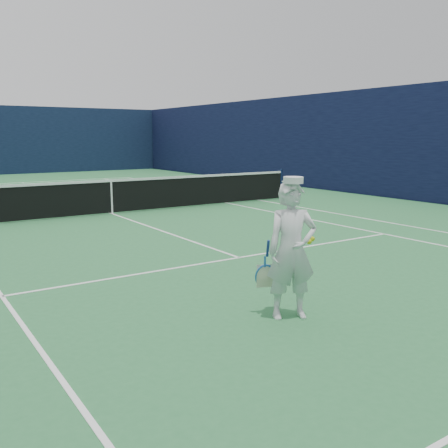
# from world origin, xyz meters

# --- Properties ---
(ground) EXTENTS (80.00, 80.00, 0.00)m
(ground) POSITION_xyz_m (0.00, 0.00, 0.00)
(ground) COLOR #2A6E3B
(ground) RESTS_ON ground
(court_markings) EXTENTS (11.03, 23.83, 0.01)m
(court_markings) POSITION_xyz_m (0.00, 0.00, 0.00)
(court_markings) COLOR white
(court_markings) RESTS_ON ground
(windscreen_fence) EXTENTS (20.12, 36.12, 4.00)m
(windscreen_fence) POSITION_xyz_m (0.00, 0.00, 2.00)
(windscreen_fence) COLOR #0D1833
(windscreen_fence) RESTS_ON ground
(tennis_net) EXTENTS (12.88, 0.09, 1.07)m
(tennis_net) POSITION_xyz_m (0.00, 0.00, 0.55)
(tennis_net) COLOR #141E4C
(tennis_net) RESTS_ON ground
(tennis_player) EXTENTS (0.73, 0.71, 1.76)m
(tennis_player) POSITION_xyz_m (-1.25, -9.27, 0.86)
(tennis_player) COLOR silver
(tennis_player) RESTS_ON ground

